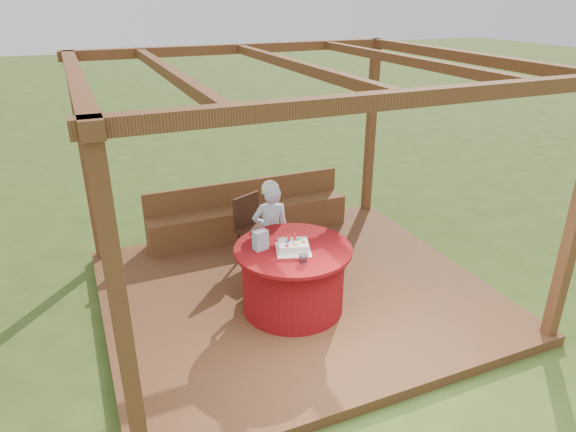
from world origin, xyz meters
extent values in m
plane|color=#354E1A|center=(0.00, 0.00, 0.00)|extent=(60.00, 60.00, 0.00)
cube|color=brown|center=(0.00, 0.00, 0.06)|extent=(4.50, 4.00, 0.12)
cube|color=brown|center=(-2.13, -1.88, 1.42)|extent=(0.12, 0.12, 2.60)
cube|color=brown|center=(2.13, -1.88, 1.42)|extent=(0.12, 0.12, 2.60)
cube|color=brown|center=(-2.13, 1.88, 1.42)|extent=(0.12, 0.12, 2.60)
cube|color=brown|center=(2.13, 1.88, 1.42)|extent=(0.12, 0.12, 2.60)
cube|color=brown|center=(0.00, -1.88, 2.78)|extent=(4.50, 0.14, 0.12)
cube|color=brown|center=(0.00, 1.88, 2.78)|extent=(4.50, 0.14, 0.12)
cube|color=brown|center=(-2.13, 0.00, 2.78)|extent=(0.14, 4.00, 0.12)
cube|color=brown|center=(2.13, 0.00, 2.78)|extent=(0.14, 4.00, 0.12)
cube|color=brown|center=(-1.30, 0.00, 2.78)|extent=(0.10, 3.70, 0.10)
cube|color=brown|center=(0.00, 0.00, 2.78)|extent=(0.10, 3.70, 0.10)
cube|color=brown|center=(1.30, 0.00, 2.78)|extent=(0.10, 3.70, 0.10)
cube|color=brown|center=(0.00, 1.70, 0.34)|extent=(3.00, 0.42, 0.45)
cube|color=brown|center=(0.00, 1.88, 0.75)|extent=(3.00, 0.06, 0.35)
cylinder|color=maroon|center=(-0.20, -0.35, 0.49)|extent=(1.15, 1.15, 0.73)
cylinder|color=maroon|center=(-0.20, -0.35, 0.87)|extent=(1.31, 1.31, 0.04)
cube|color=#391D12|center=(-0.17, 0.88, 0.57)|extent=(0.59, 0.59, 0.05)
cylinder|color=#391D12|center=(-0.26, 0.65, 0.34)|extent=(0.04, 0.04, 0.45)
cylinder|color=#391D12|center=(0.07, 0.80, 0.34)|extent=(0.04, 0.04, 0.45)
cylinder|color=#391D12|center=(-0.41, 0.97, 0.34)|extent=(0.04, 0.04, 0.45)
cylinder|color=#391D12|center=(-0.08, 1.12, 0.34)|extent=(0.04, 0.04, 0.45)
cube|color=#391D12|center=(-0.26, 1.07, 0.79)|extent=(0.42, 0.22, 0.45)
imported|color=#A3CEF2|center=(-0.17, 0.40, 0.75)|extent=(0.50, 0.38, 1.26)
sphere|color=white|center=(-0.17, 0.40, 1.32)|extent=(0.21, 0.21, 0.21)
cube|color=white|center=(-0.22, -0.40, 0.90)|extent=(0.47, 0.47, 0.01)
cube|color=white|center=(-0.22, -0.40, 0.95)|extent=(0.39, 0.35, 0.09)
cylinder|color=red|center=(-0.25, -0.36, 1.03)|extent=(0.03, 0.03, 0.08)
cylinder|color=red|center=(-0.18, -0.36, 1.03)|extent=(0.03, 0.03, 0.08)
sphere|color=red|center=(-0.32, -0.46, 1.00)|extent=(0.04, 0.04, 0.04)
sphere|color=yellow|center=(-0.22, -0.47, 1.00)|extent=(0.04, 0.04, 0.04)
sphere|color=orange|center=(-0.12, -0.45, 1.00)|extent=(0.04, 0.04, 0.04)
sphere|color=blue|center=(-0.28, -0.38, 1.00)|extent=(0.04, 0.04, 0.04)
sphere|color=green|center=(-0.15, -0.37, 1.00)|extent=(0.04, 0.04, 0.04)
cube|color=#C37EAC|center=(-0.54, -0.24, 1.01)|extent=(0.17, 0.13, 0.22)
imported|color=silver|center=(-0.23, -0.70, 0.94)|extent=(0.12, 0.12, 0.09)
camera|label=1|loc=(-2.23, -4.94, 3.48)|focal=32.00mm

